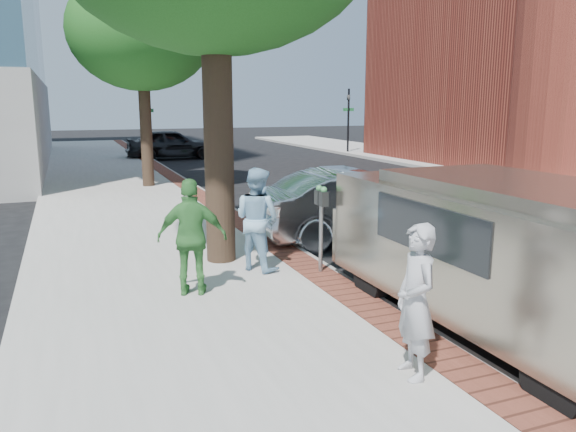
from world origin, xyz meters
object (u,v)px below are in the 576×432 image
person_gray (416,301)px  sedan_silver (363,205)px  parking_meter (321,211)px  person_officer (257,219)px  bg_car (171,144)px  van (496,248)px  person_green (192,237)px

person_gray → sedan_silver: bearing=163.7°
parking_meter → person_officer: size_ratio=0.84×
person_officer → bg_car: bearing=-38.7°
parking_meter → person_officer: (-0.94, 0.56, -0.18)m
person_gray → sedan_silver: person_gray is taller
person_gray → sedan_silver: (2.74, 6.02, -0.18)m
person_gray → van: (1.87, 0.96, 0.15)m
van → person_green: bearing=144.4°
person_green → person_gray: bearing=133.1°
sedan_silver → van: bearing=172.0°
person_officer → bg_car: 21.81m
parking_meter → person_officer: person_officer is taller
person_officer → sedan_silver: size_ratio=0.37×
parking_meter → person_green: (-2.24, -0.32, -0.18)m
person_green → sedan_silver: bearing=-130.7°
person_gray → person_officer: person_officer is taller
person_officer → person_green: size_ratio=1.01×
parking_meter → sedan_silver: bearing=47.8°
person_gray → person_officer: (-0.28, 4.28, 0.06)m
sedan_silver → van: 5.15m
person_officer → bg_car: (2.39, 21.68, -0.22)m
person_gray → bg_car: size_ratio=0.34×
parking_meter → van: (1.21, -2.77, -0.09)m
parking_meter → person_green: 2.27m
parking_meter → person_gray: (-0.66, -3.72, -0.24)m
person_green → bg_car: person_green is taller
van → person_officer: bearing=122.5°
bg_car → van: size_ratio=0.85×
person_officer → person_gray: bearing=151.3°
parking_meter → bg_car: bearing=86.3°
person_gray → van: bearing=125.2°
sedan_silver → bg_car: bg_car is taller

